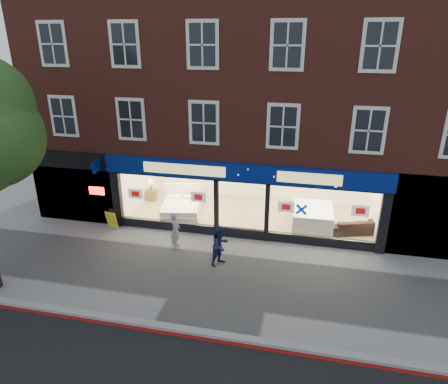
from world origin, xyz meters
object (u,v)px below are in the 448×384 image
(sofa, at_px, (353,226))
(mattress_stack, at_px, (313,217))
(display_bed, at_px, (181,208))
(a_board, at_px, (113,219))
(pedestrian_blue, at_px, (220,246))
(pedestrian_grey, at_px, (175,230))

(sofa, bearing_deg, mattress_stack, -26.26)
(display_bed, distance_m, a_board, 3.12)
(mattress_stack, relative_size, pedestrian_blue, 1.40)
(a_board, relative_size, pedestrian_grey, 0.55)
(sofa, xyz_separation_m, a_board, (-10.24, -1.67, 0.02))
(sofa, relative_size, pedestrian_blue, 1.35)
(mattress_stack, bearing_deg, a_board, -167.28)
(a_board, bearing_deg, sofa, 19.95)
(sofa, distance_m, pedestrian_grey, 7.49)
(a_board, xyz_separation_m, pedestrian_grey, (3.25, -1.01, 0.34))
(mattress_stack, distance_m, pedestrian_blue, 4.99)
(a_board, xyz_separation_m, pedestrian_blue, (5.26, -1.84, 0.35))
(sofa, xyz_separation_m, pedestrian_grey, (-6.99, -2.67, 0.35))
(display_bed, height_order, pedestrian_blue, pedestrian_blue)
(pedestrian_grey, distance_m, pedestrian_blue, 2.18)
(pedestrian_blue, bearing_deg, a_board, 102.10)
(mattress_stack, height_order, a_board, mattress_stack)
(sofa, relative_size, a_board, 2.48)
(mattress_stack, bearing_deg, pedestrian_blue, -130.91)
(sofa, distance_m, pedestrian_blue, 6.10)
(mattress_stack, xyz_separation_m, pedestrian_blue, (-3.26, -3.77, 0.25))
(pedestrian_blue, bearing_deg, display_bed, 68.14)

